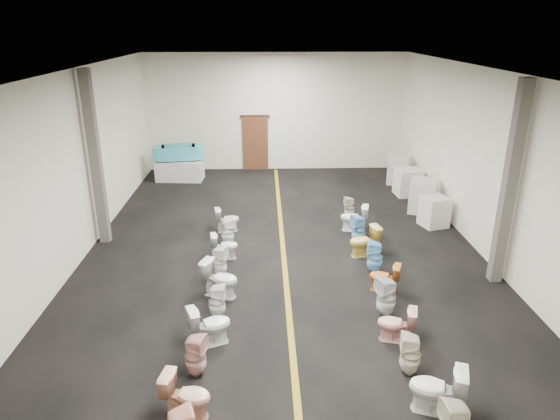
{
  "coord_description": "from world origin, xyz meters",
  "views": [
    {
      "loc": [
        -0.47,
        -11.45,
        5.49
      ],
      "look_at": [
        -0.06,
        1.0,
        0.83
      ],
      "focal_mm": 32.0,
      "sensor_mm": 36.0,
      "label": 1
    }
  ],
  "objects_px": {
    "appliance_crate_a": "(434,212)",
    "appliance_crate_b": "(423,196)",
    "toilet_left_5": "(217,302)",
    "toilet_left_10": "(227,220)",
    "toilet_left_7": "(219,262)",
    "toilet_right_8": "(359,230)",
    "toilet_right_9": "(354,218)",
    "appliance_crate_d": "(398,170)",
    "toilet_left_4": "(210,325)",
    "toilet_left_8": "(224,246)",
    "toilet_left_9": "(228,232)",
    "toilet_right_1": "(437,389)",
    "display_table": "(180,170)",
    "toilet_right_4": "(386,297)",
    "toilet_right_10": "(350,208)",
    "toilet_right_6": "(375,257)",
    "toilet_left_6": "(220,279)",
    "toilet_left_2": "(187,396)",
    "toilet_left_3": "(195,356)",
    "bathtub": "(179,152)",
    "toilet_right_2": "(410,354)",
    "toilet_right_3": "(396,324)",
    "toilet_right_5": "(384,277)",
    "toilet_right_7": "(364,241)",
    "appliance_crate_c": "(408,182)"
  },
  "relations": [
    {
      "from": "toilet_left_5",
      "to": "toilet_right_6",
      "type": "relative_size",
      "value": 0.91
    },
    {
      "from": "toilet_right_2",
      "to": "appliance_crate_b",
      "type": "bearing_deg",
      "value": 173.24
    },
    {
      "from": "toilet_right_4",
      "to": "toilet_right_9",
      "type": "xyz_separation_m",
      "value": [
        0.12,
        4.38,
        -0.04
      ]
    },
    {
      "from": "toilet_left_6",
      "to": "toilet_left_4",
      "type": "bearing_deg",
      "value": -160.01
    },
    {
      "from": "display_table",
      "to": "appliance_crate_b",
      "type": "height_order",
      "value": "appliance_crate_b"
    },
    {
      "from": "toilet_left_5",
      "to": "toilet_right_10",
      "type": "relative_size",
      "value": 1.07
    },
    {
      "from": "toilet_right_5",
      "to": "toilet_left_3",
      "type": "bearing_deg",
      "value": -34.07
    },
    {
      "from": "toilet_left_10",
      "to": "toilet_right_9",
      "type": "height_order",
      "value": "toilet_right_9"
    },
    {
      "from": "appliance_crate_a",
      "to": "appliance_crate_b",
      "type": "height_order",
      "value": "appliance_crate_b"
    },
    {
      "from": "toilet_left_6",
      "to": "toilet_left_7",
      "type": "relative_size",
      "value": 1.07
    },
    {
      "from": "appliance_crate_b",
      "to": "toilet_right_4",
      "type": "height_order",
      "value": "appliance_crate_b"
    },
    {
      "from": "appliance_crate_b",
      "to": "toilet_left_10",
      "type": "relative_size",
      "value": 1.52
    },
    {
      "from": "toilet_right_4",
      "to": "toilet_right_10",
      "type": "height_order",
      "value": "toilet_right_4"
    },
    {
      "from": "appliance_crate_a",
      "to": "toilet_right_6",
      "type": "bearing_deg",
      "value": -129.22
    },
    {
      "from": "toilet_left_7",
      "to": "toilet_right_8",
      "type": "distance_m",
      "value": 3.92
    },
    {
      "from": "appliance_crate_d",
      "to": "toilet_left_3",
      "type": "distance_m",
      "value": 12.07
    },
    {
      "from": "appliance_crate_a",
      "to": "toilet_right_5",
      "type": "bearing_deg",
      "value": -121.7
    },
    {
      "from": "display_table",
      "to": "toilet_right_8",
      "type": "relative_size",
      "value": 2.09
    },
    {
      "from": "display_table",
      "to": "toilet_right_4",
      "type": "xyz_separation_m",
      "value": [
        5.52,
        -9.47,
        0.05
      ]
    },
    {
      "from": "toilet_right_8",
      "to": "toilet_left_5",
      "type": "bearing_deg",
      "value": -60.84
    },
    {
      "from": "appliance_crate_b",
      "to": "toilet_right_1",
      "type": "relative_size",
      "value": 1.27
    },
    {
      "from": "toilet_left_9",
      "to": "toilet_left_6",
      "type": "bearing_deg",
      "value": 158.39
    },
    {
      "from": "toilet_left_6",
      "to": "toilet_right_6",
      "type": "bearing_deg",
      "value": -53.25
    },
    {
      "from": "toilet_left_5",
      "to": "toilet_right_1",
      "type": "relative_size",
      "value": 0.89
    },
    {
      "from": "appliance_crate_d",
      "to": "toilet_right_3",
      "type": "bearing_deg",
      "value": -104.5
    },
    {
      "from": "appliance_crate_b",
      "to": "toilet_right_8",
      "type": "height_order",
      "value": "appliance_crate_b"
    },
    {
      "from": "toilet_right_9",
      "to": "appliance_crate_d",
      "type": "bearing_deg",
      "value": 165.67
    },
    {
      "from": "toilet_left_4",
      "to": "toilet_right_8",
      "type": "distance_m",
      "value": 5.55
    },
    {
      "from": "toilet_right_3",
      "to": "toilet_right_7",
      "type": "bearing_deg",
      "value": -165.37
    },
    {
      "from": "toilet_left_5",
      "to": "toilet_left_10",
      "type": "xyz_separation_m",
      "value": [
        -0.09,
        4.44,
        -0.02
      ]
    },
    {
      "from": "toilet_right_2",
      "to": "toilet_right_8",
      "type": "distance_m",
      "value": 5.26
    },
    {
      "from": "toilet_right_5",
      "to": "toilet_right_7",
      "type": "distance_m",
      "value": 1.8
    },
    {
      "from": "toilet_left_3",
      "to": "toilet_left_10",
      "type": "bearing_deg",
      "value": 16.31
    },
    {
      "from": "bathtub",
      "to": "toilet_right_2",
      "type": "bearing_deg",
      "value": -72.93
    },
    {
      "from": "toilet_left_2",
      "to": "toilet_right_4",
      "type": "height_order",
      "value": "toilet_right_4"
    },
    {
      "from": "display_table",
      "to": "toilet_right_4",
      "type": "height_order",
      "value": "toilet_right_4"
    },
    {
      "from": "bathtub",
      "to": "toilet_left_4",
      "type": "height_order",
      "value": "bathtub"
    },
    {
      "from": "appliance_crate_c",
      "to": "toilet_right_1",
      "type": "height_order",
      "value": "appliance_crate_c"
    },
    {
      "from": "appliance_crate_b",
      "to": "toilet_left_3",
      "type": "height_order",
      "value": "appliance_crate_b"
    },
    {
      "from": "appliance_crate_a",
      "to": "toilet_right_2",
      "type": "distance_m",
      "value": 6.91
    },
    {
      "from": "toilet_left_3",
      "to": "toilet_left_5",
      "type": "distance_m",
      "value": 1.74
    },
    {
      "from": "toilet_left_8",
      "to": "toilet_left_9",
      "type": "relative_size",
      "value": 0.89
    },
    {
      "from": "appliance_crate_c",
      "to": "toilet_right_6",
      "type": "bearing_deg",
      "value": -112.43
    },
    {
      "from": "toilet_left_3",
      "to": "appliance_crate_b",
      "type": "bearing_deg",
      "value": -21.45
    },
    {
      "from": "toilet_left_8",
      "to": "toilet_right_5",
      "type": "relative_size",
      "value": 1.01
    },
    {
      "from": "appliance_crate_b",
      "to": "toilet_left_7",
      "type": "distance_m",
      "value": 7.17
    },
    {
      "from": "toilet_left_4",
      "to": "toilet_right_3",
      "type": "height_order",
      "value": "toilet_left_4"
    },
    {
      "from": "toilet_left_2",
      "to": "appliance_crate_a",
      "type": "bearing_deg",
      "value": -28.3
    },
    {
      "from": "toilet_left_10",
      "to": "toilet_right_3",
      "type": "bearing_deg",
      "value": -157.62
    },
    {
      "from": "toilet_right_1",
      "to": "toilet_right_2",
      "type": "height_order",
      "value": "toilet_right_1"
    }
  ]
}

